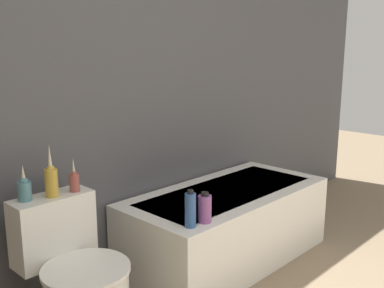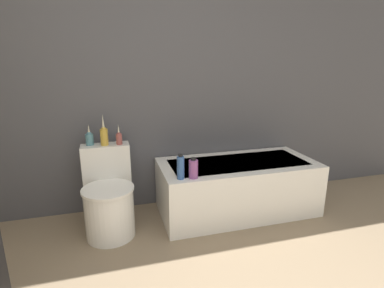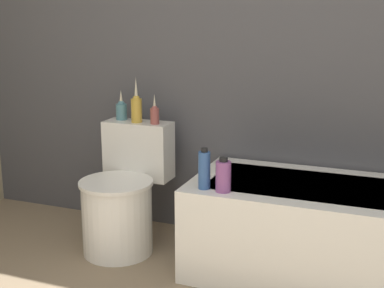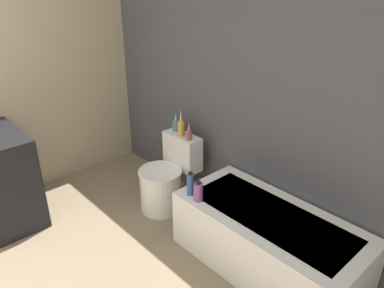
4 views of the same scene
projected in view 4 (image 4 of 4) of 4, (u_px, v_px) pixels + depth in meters
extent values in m
cube|color=#4C4C51|center=(231.00, 80.00, 3.26)|extent=(6.40, 0.06, 2.60)
cube|color=white|center=(268.00, 241.00, 2.93)|extent=(1.48, 0.70, 0.50)
cube|color=#B7BCC6|center=(270.00, 216.00, 2.82)|extent=(1.28, 0.50, 0.01)
cylinder|color=white|center=(161.00, 191.00, 3.67)|extent=(0.40, 0.40, 0.41)
cylinder|color=white|center=(160.00, 171.00, 3.57)|extent=(0.42, 0.42, 0.02)
cube|color=white|center=(182.00, 151.00, 3.70)|extent=(0.41, 0.17, 0.35)
cube|color=black|center=(2.00, 178.00, 3.42)|extent=(0.76, 0.46, 0.88)
cylinder|color=teal|center=(176.00, 126.00, 3.70)|extent=(0.07, 0.07, 0.10)
sphere|color=teal|center=(176.00, 122.00, 3.68)|extent=(0.04, 0.04, 0.04)
cone|color=beige|center=(176.00, 117.00, 3.66)|extent=(0.02, 0.02, 0.09)
cylinder|color=gold|center=(181.00, 129.00, 3.58)|extent=(0.07, 0.07, 0.14)
sphere|color=gold|center=(181.00, 122.00, 3.55)|extent=(0.04, 0.04, 0.04)
cone|color=beige|center=(181.00, 115.00, 3.52)|extent=(0.02, 0.02, 0.13)
cylinder|color=#994C47|center=(189.00, 135.00, 3.51)|extent=(0.05, 0.05, 0.09)
sphere|color=#994C47|center=(189.00, 130.00, 3.49)|extent=(0.03, 0.03, 0.03)
cone|color=beige|center=(189.00, 126.00, 3.47)|extent=(0.02, 0.02, 0.08)
cylinder|color=#335999|center=(190.00, 184.00, 3.04)|extent=(0.06, 0.06, 0.19)
cylinder|color=black|center=(190.00, 173.00, 2.99)|extent=(0.03, 0.03, 0.02)
cylinder|color=#8C4C8C|center=(198.00, 192.00, 2.97)|extent=(0.08, 0.08, 0.15)
cylinder|color=black|center=(198.00, 182.00, 2.93)|extent=(0.04, 0.04, 0.02)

